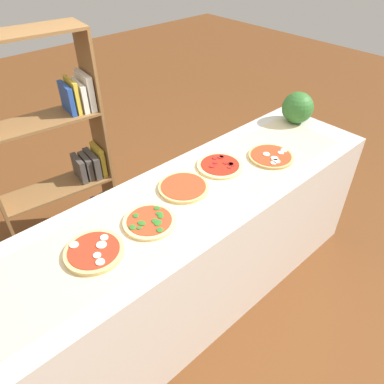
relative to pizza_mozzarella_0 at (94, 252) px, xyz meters
name	(u,v)px	position (x,y,z in m)	size (l,w,h in m)	color
ground_plane	(192,296)	(0.61, 0.02, -0.91)	(12.00, 12.00, 0.00)	brown
counter	(192,251)	(0.61, 0.02, -0.46)	(2.55, 0.68, 0.89)	beige
parchment_paper	(192,195)	(0.61, 0.02, -0.01)	(2.21, 0.48, 0.00)	beige
pizza_mozzarella_0	(94,252)	(0.00, 0.00, 0.00)	(0.27, 0.27, 0.03)	#DBB26B
pizza_spinach_1	(150,221)	(0.30, -0.01, 0.00)	(0.26, 0.26, 0.02)	#E5C17F
pizza_plain_2	(183,187)	(0.61, 0.09, 0.00)	(0.28, 0.28, 0.02)	#DBB26B
pizza_pepperoni_3	(220,165)	(0.92, 0.10, 0.00)	(0.28, 0.28, 0.02)	#E5C17F
pizza_mozzarella_4	(271,156)	(1.22, -0.04, 0.00)	(0.28, 0.28, 0.02)	tan
watermelon	(298,108)	(1.74, 0.14, 0.10)	(0.22, 0.22, 0.22)	#2D6628
bookshelf	(65,162)	(0.35, 1.05, -0.19)	(0.80, 0.36, 1.59)	brown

